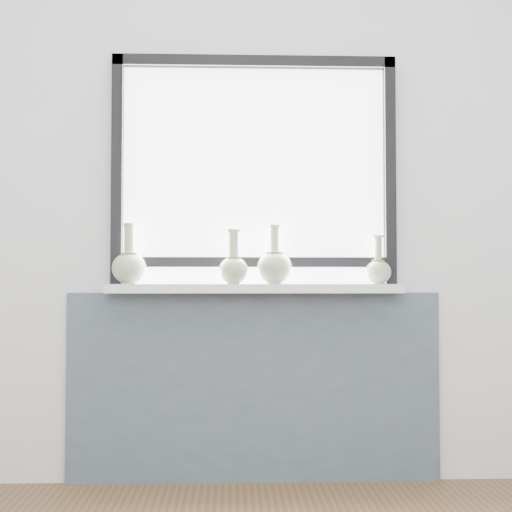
{
  "coord_description": "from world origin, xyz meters",
  "views": [
    {
      "loc": [
        -0.11,
        -1.49,
        0.9
      ],
      "look_at": [
        0.0,
        1.55,
        1.02
      ],
      "focal_mm": 50.0,
      "sensor_mm": 36.0,
      "label": 1
    }
  ],
  "objects_px": {
    "windowsill": "(255,289)",
    "vase_d": "(378,269)",
    "vase_a": "(129,265)",
    "vase_c": "(275,265)",
    "vase_b": "(233,266)"
  },
  "relations": [
    {
      "from": "windowsill",
      "to": "vase_d",
      "type": "xyz_separation_m",
      "value": [
        0.56,
        0.01,
        0.09
      ]
    },
    {
      "from": "vase_a",
      "to": "vase_d",
      "type": "relative_size",
      "value": 1.23
    },
    {
      "from": "vase_c",
      "to": "vase_d",
      "type": "xyz_separation_m",
      "value": [
        0.47,
        0.01,
        -0.02
      ]
    },
    {
      "from": "windowsill",
      "to": "vase_d",
      "type": "height_order",
      "value": "vase_d"
    },
    {
      "from": "vase_a",
      "to": "vase_b",
      "type": "height_order",
      "value": "vase_a"
    },
    {
      "from": "windowsill",
      "to": "vase_b",
      "type": "bearing_deg",
      "value": -165.21
    },
    {
      "from": "windowsill",
      "to": "vase_d",
      "type": "bearing_deg",
      "value": 0.52
    },
    {
      "from": "vase_c",
      "to": "vase_d",
      "type": "relative_size",
      "value": 1.21
    },
    {
      "from": "windowsill",
      "to": "vase_b",
      "type": "xyz_separation_m",
      "value": [
        -0.1,
        -0.03,
        0.1
      ]
    },
    {
      "from": "vase_d",
      "to": "vase_c",
      "type": "bearing_deg",
      "value": -179.14
    },
    {
      "from": "windowsill",
      "to": "vase_d",
      "type": "relative_size",
      "value": 5.99
    },
    {
      "from": "vase_a",
      "to": "windowsill",
      "type": "bearing_deg",
      "value": 1.28
    },
    {
      "from": "vase_c",
      "to": "vase_d",
      "type": "bearing_deg",
      "value": 0.86
    },
    {
      "from": "vase_a",
      "to": "vase_c",
      "type": "distance_m",
      "value": 0.65
    },
    {
      "from": "vase_a",
      "to": "vase_c",
      "type": "bearing_deg",
      "value": 0.93
    }
  ]
}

